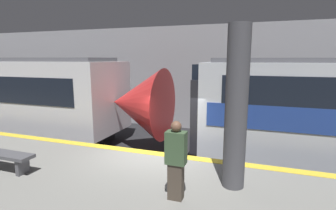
{
  "coord_description": "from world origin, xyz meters",
  "views": [
    {
      "loc": [
        2.78,
        -6.73,
        3.7
      ],
      "look_at": [
        0.05,
        1.02,
        2.24
      ],
      "focal_mm": 28.0,
      "sensor_mm": 36.0,
      "label": 1
    }
  ],
  "objects": [
    {
      "name": "platform_bench",
      "position": [
        -2.87,
        -2.42,
        1.37
      ],
      "size": [
        1.5,
        0.4,
        0.45
      ],
      "color": "#4C4C51",
      "rests_on": "platform"
    },
    {
      "name": "support_pillar_near",
      "position": [
        2.36,
        -1.38,
        2.71
      ],
      "size": [
        0.45,
        0.45,
        3.34
      ],
      "color": "#47474C",
      "rests_on": "platform"
    },
    {
      "name": "person_waiting",
      "position": [
        1.37,
        -2.28,
        1.84
      ],
      "size": [
        0.38,
        0.24,
        1.54
      ],
      "color": "#473D33",
      "rests_on": "platform"
    },
    {
      "name": "ground_plane",
      "position": [
        0.0,
        0.0,
        0.0
      ],
      "size": [
        120.0,
        120.0,
        0.0
      ],
      "primitive_type": "plane",
      "color": "black"
    },
    {
      "name": "station_rear_barrier",
      "position": [
        0.0,
        6.63,
        2.69
      ],
      "size": [
        50.0,
        0.15,
        5.38
      ],
      "color": "#939399",
      "rests_on": "ground"
    }
  ]
}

